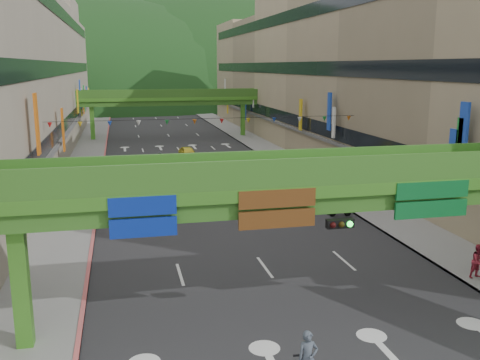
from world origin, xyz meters
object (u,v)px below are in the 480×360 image
object	(u,v)px
overpass_near	(333,202)
car_yellow	(188,153)
scooter_rider_mid	(225,175)
car_silver	(140,175)
pedestrian_red	(478,264)

from	to	relation	value
overpass_near	car_yellow	world-z (taller)	overpass_near
scooter_rider_mid	overpass_near	bearing A→B (deg)	-91.63
overpass_near	scooter_rider_mid	size ratio (longest dim) A/B	14.58
car_silver	car_yellow	distance (m)	13.21
scooter_rider_mid	car_silver	bearing A→B (deg)	154.81
car_silver	pedestrian_red	distance (m)	31.10
car_silver	car_yellow	xyz separation A→B (m)	(5.86, 11.84, -0.03)
overpass_near	pedestrian_red	distance (m)	10.28
pedestrian_red	scooter_rider_mid	bearing A→B (deg)	102.23
car_silver	overpass_near	bearing A→B (deg)	-85.71
car_silver	car_yellow	bearing A→B (deg)	55.57
car_silver	scooter_rider_mid	bearing A→B (deg)	-33.27
overpass_near	pedestrian_red	world-z (taller)	overpass_near
overpass_near	car_yellow	distance (m)	41.71
overpass_near	scooter_rider_mid	xyz separation A→B (m)	(0.75, 26.21, -4.22)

